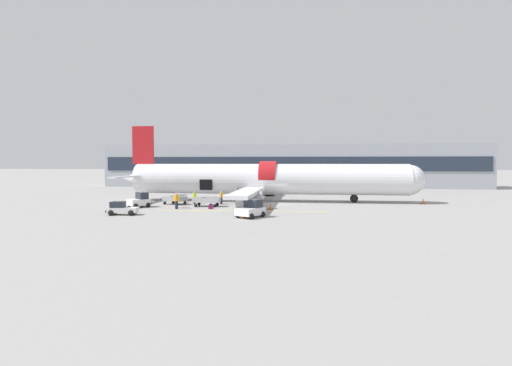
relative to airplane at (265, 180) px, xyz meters
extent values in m
plane|color=gray|center=(1.82, -2.74, -2.93)|extent=(500.00, 500.00, 0.00)
cube|color=yellow|center=(-1.48, -10.84, -2.92)|extent=(18.68, 1.25, 0.01)
cube|color=#9EA3AD|center=(1.82, 33.48, 1.55)|extent=(79.61, 9.77, 8.96)
cube|color=#232D3D|center=(1.82, 28.53, 2.00)|extent=(78.02, 0.16, 2.87)
cylinder|color=silver|center=(0.43, 0.00, 0.06)|extent=(36.29, 4.04, 4.04)
sphere|color=silver|center=(18.57, 0.00, 0.06)|extent=(3.83, 3.83, 3.83)
cone|color=silver|center=(-17.72, 0.00, 0.06)|extent=(4.64, 3.71, 3.71)
cylinder|color=red|center=(0.43, -0.04, 0.43)|extent=(2.18, 4.04, 4.04)
cube|color=red|center=(-16.96, 0.00, 4.69)|extent=(3.03, 0.28, 5.21)
cube|color=silver|center=(-17.12, -4.43, 0.47)|extent=(1.00, 8.86, 0.20)
cube|color=silver|center=(-17.12, 4.43, 0.47)|extent=(1.00, 8.86, 0.20)
cube|color=silver|center=(-1.03, -8.51, -1.05)|extent=(2.38, 15.82, 0.40)
cube|color=silver|center=(-1.03, 8.52, -1.05)|extent=(2.38, 15.82, 0.40)
cylinder|color=gray|center=(-0.83, -8.66, -1.93)|extent=(2.93, 1.94, 1.94)
cylinder|color=gray|center=(-0.83, 8.66, -1.93)|extent=(2.93, 1.94, 1.94)
cube|color=black|center=(-7.56, -2.00, -0.64)|extent=(1.70, 0.12, 1.40)
cylinder|color=#56565B|center=(11.68, 0.00, -1.67)|extent=(0.22, 0.22, 1.46)
sphere|color=black|center=(11.68, 0.00, -2.40)|extent=(1.05, 1.05, 1.05)
cylinder|color=#56565B|center=(-3.20, -2.72, -1.67)|extent=(0.22, 0.22, 1.46)
sphere|color=black|center=(-3.20, -2.72, -2.40)|extent=(1.05, 1.05, 1.05)
cylinder|color=#56565B|center=(-3.20, 2.72, -1.67)|extent=(0.22, 0.22, 1.46)
sphere|color=black|center=(-3.20, 2.72, -2.40)|extent=(1.05, 1.05, 1.05)
cube|color=white|center=(0.30, -15.76, -2.34)|extent=(2.78, 3.17, 0.69)
cube|color=#232833|center=(0.53, -15.35, -1.62)|extent=(1.84, 1.76, 0.76)
cube|color=black|center=(0.98, -14.55, -2.48)|extent=(1.38, 0.85, 0.34)
sphere|color=black|center=(1.44, -15.36, -2.65)|extent=(0.56, 0.56, 0.56)
sphere|color=black|center=(0.05, -14.57, -2.65)|extent=(0.56, 0.56, 0.56)
sphere|color=black|center=(0.54, -16.95, -2.65)|extent=(0.56, 0.56, 0.56)
sphere|color=black|center=(-0.85, -16.17, -2.65)|extent=(0.56, 0.56, 0.56)
cube|color=white|center=(-13.76, -8.91, -2.33)|extent=(2.72, 2.78, 0.71)
cube|color=#232833|center=(-13.50, -8.62, -1.59)|extent=(1.72, 1.68, 0.78)
cube|color=black|center=(-12.99, -8.02, -2.47)|extent=(1.19, 1.06, 0.36)
sphere|color=black|center=(-12.67, -8.85, -2.65)|extent=(0.56, 0.56, 0.56)
sphere|color=black|center=(-13.84, -7.82, -2.65)|extent=(0.56, 0.56, 0.56)
sphere|color=black|center=(-13.69, -10.00, -2.65)|extent=(0.56, 0.56, 0.56)
sphere|color=black|center=(-14.86, -8.98, -2.65)|extent=(0.56, 0.56, 0.56)
cube|color=white|center=(-12.51, -15.56, -2.44)|extent=(3.01, 1.59, 0.49)
cube|color=#232833|center=(-13.01, -15.62, -1.89)|extent=(1.41, 1.21, 0.60)
cube|color=black|center=(-13.98, -15.74, -2.54)|extent=(0.26, 1.13, 0.25)
sphere|color=black|center=(-13.55, -15.09, -2.65)|extent=(0.56, 0.56, 0.56)
sphere|color=black|center=(-13.41, -16.27, -2.65)|extent=(0.56, 0.56, 0.56)
sphere|color=black|center=(-11.61, -14.85, -2.65)|extent=(0.56, 0.56, 0.56)
sphere|color=black|center=(-11.46, -16.04, -2.65)|extent=(0.56, 0.56, 0.56)
cube|color=#B7BABF|center=(-6.17, -7.08, -2.37)|extent=(3.24, 1.70, 0.05)
cube|color=#B7BABF|center=(-4.60, -7.03, -2.09)|extent=(0.11, 1.61, 0.51)
cube|color=#B7BABF|center=(-6.15, -7.85, -2.09)|extent=(3.13, 0.15, 0.51)
cube|color=#B7BABF|center=(-6.19, -6.30, -2.09)|extent=(3.13, 0.15, 0.51)
cube|color=#333338|center=(-4.12, -7.02, -2.61)|extent=(0.90, 0.11, 0.06)
sphere|color=black|center=(-5.03, -7.85, -2.73)|extent=(0.40, 0.40, 0.40)
sphere|color=black|center=(-5.07, -6.24, -2.73)|extent=(0.40, 0.40, 0.40)
sphere|color=black|center=(-7.26, -7.92, -2.73)|extent=(0.40, 0.40, 0.40)
sphere|color=black|center=(-7.31, -6.31, -2.73)|extent=(0.40, 0.40, 0.40)
cube|color=#721951|center=(-5.09, -6.96, -2.20)|extent=(0.38, 0.25, 0.29)
cube|color=#721951|center=(-6.51, -7.16, -2.09)|extent=(0.36, 0.21, 0.51)
cube|color=black|center=(-5.78, -7.09, -2.15)|extent=(0.50, 0.31, 0.40)
cube|color=#999BA0|center=(-10.69, -5.26, -2.44)|extent=(3.15, 2.51, 0.05)
cube|color=#999BA0|center=(-9.45, -5.80, -2.16)|extent=(0.67, 1.43, 0.51)
cube|color=#999BA0|center=(-10.98, -5.93, -2.16)|extent=(2.52, 1.14, 0.51)
cube|color=#999BA0|center=(-10.40, -4.58, -2.16)|extent=(2.52, 1.14, 0.51)
cube|color=#333338|center=(-9.01, -5.99, -2.64)|extent=(0.86, 0.43, 0.06)
sphere|color=black|center=(-10.10, -6.34, -2.73)|extent=(0.40, 0.40, 0.40)
sphere|color=black|center=(-9.49, -4.94, -2.73)|extent=(0.40, 0.40, 0.40)
sphere|color=black|center=(-11.88, -5.57, -2.73)|extent=(0.40, 0.40, 0.40)
sphere|color=black|center=(-11.27, -4.17, -2.73)|extent=(0.40, 0.40, 0.40)
cube|color=#14472D|center=(-10.67, -5.22, -2.26)|extent=(0.39, 0.33, 0.30)
cube|color=black|center=(-10.26, -5.33, -2.26)|extent=(0.58, 0.38, 0.30)
cube|color=#4C1E1E|center=(-11.31, -4.79, -2.20)|extent=(0.52, 0.44, 0.44)
cylinder|color=#1E2338|center=(-8.88, -9.99, -2.48)|extent=(0.38, 0.38, 0.89)
cylinder|color=orange|center=(-8.88, -9.99, -1.69)|extent=(0.49, 0.49, 0.70)
sphere|color=tan|center=(-8.88, -9.99, -1.22)|extent=(0.25, 0.25, 0.25)
cylinder|color=orange|center=(-9.12, -9.94, -1.76)|extent=(0.16, 0.16, 0.64)
cylinder|color=orange|center=(-8.64, -10.05, -1.76)|extent=(0.16, 0.16, 0.64)
cylinder|color=black|center=(-5.02, -4.30, -2.54)|extent=(0.30, 0.30, 0.78)
cylinder|color=orange|center=(-5.02, -4.30, -1.84)|extent=(0.38, 0.38, 0.61)
sphere|color=beige|center=(-5.02, -4.30, -1.42)|extent=(0.22, 0.22, 0.22)
cylinder|color=orange|center=(-5.00, -4.08, -1.91)|extent=(0.12, 0.12, 0.56)
cylinder|color=orange|center=(-5.03, -4.52, -1.91)|extent=(0.12, 0.12, 0.56)
cylinder|color=black|center=(-2.76, -6.06, -2.54)|extent=(0.38, 0.38, 0.77)
cylinder|color=#B7E019|center=(-2.76, -6.06, -1.85)|extent=(0.49, 0.49, 0.61)
sphere|color=brown|center=(-2.76, -6.06, -1.44)|extent=(0.21, 0.21, 0.21)
cylinder|color=#B7E019|center=(-2.66, -6.25, -1.92)|extent=(0.16, 0.16, 0.56)
cylinder|color=#B7E019|center=(-2.87, -5.87, -1.92)|extent=(0.16, 0.16, 0.56)
cylinder|color=#2D2D33|center=(-8.43, -4.34, -2.54)|extent=(0.36, 0.36, 0.77)
cylinder|color=#CCE523|center=(-8.43, -4.34, -1.86)|extent=(0.47, 0.47, 0.60)
sphere|color=tan|center=(-8.43, -4.34, -1.45)|extent=(0.21, 0.21, 0.21)
cylinder|color=#CCE523|center=(-8.63, -4.27, -1.92)|extent=(0.15, 0.15, 0.56)
cylinder|color=#CCE523|center=(-8.23, -4.42, -1.92)|extent=(0.15, 0.15, 0.56)
cylinder|color=#2D2D33|center=(-9.35, -8.68, -2.51)|extent=(0.42, 0.42, 0.84)
cylinder|color=orange|center=(-9.35, -8.68, -1.76)|extent=(0.53, 0.53, 0.66)
sphere|color=brown|center=(-9.35, -8.68, -1.31)|extent=(0.23, 0.23, 0.23)
cylinder|color=orange|center=(-9.24, -8.88, -1.83)|extent=(0.17, 0.17, 0.61)
cylinder|color=orange|center=(-9.46, -8.47, -1.83)|extent=(0.17, 0.17, 0.61)
cube|color=#721951|center=(-5.06, -9.52, -2.69)|extent=(0.57, 0.35, 0.48)
cube|color=black|center=(-5.06, -9.52, -2.38)|extent=(0.34, 0.08, 0.12)
cube|color=black|center=(20.12, -0.74, -2.91)|extent=(0.64, 0.64, 0.03)
cone|color=orange|center=(20.12, -0.74, -2.58)|extent=(0.47, 0.47, 0.69)
cylinder|color=white|center=(20.12, -0.74, -2.54)|extent=(0.28, 0.28, 0.08)
cube|color=black|center=(-0.34, -16.44, -2.91)|extent=(0.56, 0.56, 0.03)
cone|color=orange|center=(-0.34, -16.44, -2.56)|extent=(0.42, 0.42, 0.72)
cylinder|color=white|center=(-0.34, -16.44, -2.53)|extent=(0.24, 0.24, 0.09)
cube|color=black|center=(1.59, -8.94, -2.91)|extent=(0.64, 0.64, 0.03)
cone|color=orange|center=(1.59, -8.94, -2.64)|extent=(0.48, 0.48, 0.58)
cylinder|color=white|center=(1.59, -8.94, -2.61)|extent=(0.28, 0.28, 0.07)
camera|label=1|loc=(5.64, -52.89, 2.27)|focal=28.00mm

